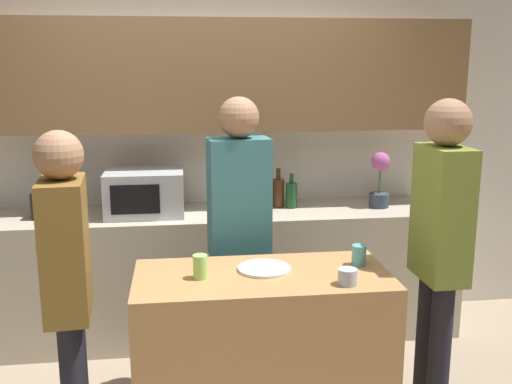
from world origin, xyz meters
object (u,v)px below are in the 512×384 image
potted_plant (380,180)px  cup_1 (359,255)px  person_center (440,240)px  bottle_0 (263,191)px  toaster (54,204)px  bottle_1 (278,192)px  bottle_2 (291,195)px  person_left (239,220)px  cup_0 (200,267)px  person_right (67,277)px  microwave (145,193)px  cup_2 (347,277)px  plate_on_island (264,269)px

potted_plant → cup_1: (-0.52, -1.23, -0.13)m
person_center → bottle_0: bearing=26.7°
toaster → person_center: 2.48m
bottle_1 → bottle_0: bearing=-162.0°
toaster → cup_1: toaster is taller
potted_plant → bottle_0: bearing=176.0°
bottle_2 → cup_1: bottle_2 is taller
bottle_0 → person_left: bearing=-107.1°
bottle_0 → cup_1: 1.32m
cup_0 → person_right: bearing=-174.9°
person_left → person_center: 1.09m
bottle_0 → cup_0: size_ratio=2.81×
toaster → cup_0: (0.92, -1.32, -0.02)m
person_center → bottle_2: bearing=19.4°
microwave → cup_2: microwave is taller
person_center → plate_on_island: bearing=86.6°
microwave → cup_1: (1.12, -1.23, -0.08)m
cup_0 → person_right: person_right is taller
bottle_0 → person_right: bearing=-127.3°
cup_0 → cup_2: cup_0 is taller
potted_plant → toaster: bearing=180.0°
bottle_1 → cup_1: bottle_1 is taller
person_left → cup_1: bearing=132.9°
plate_on_island → person_center: size_ratio=0.15×
person_right → potted_plant: bearing=120.9°
person_right → person_left: bearing=122.0°
bottle_2 → plate_on_island: bottle_2 is taller
microwave → cup_1: 1.66m
cup_0 → person_center: person_center is taller
bottle_2 → cup_2: (-0.03, -1.54, -0.04)m
bottle_2 → cup_1: (0.10, -1.29, -0.03)m
person_left → plate_on_island: bearing=92.3°
potted_plant → person_center: (-0.12, -1.28, -0.05)m
microwave → cup_0: bearing=-76.2°
toaster → bottle_2: (1.62, 0.06, 0.00)m
bottle_1 → plate_on_island: bearing=-102.3°
microwave → plate_on_island: bearing=-62.8°
plate_on_island → person_right: (-0.91, -0.13, 0.05)m
cup_2 → bottle_2: bearing=89.0°
cup_1 → person_left: bearing=138.7°
bottle_2 → person_center: 1.43m
microwave → person_center: bearing=-40.0°
microwave → toaster: (-0.60, 0.00, -0.06)m
potted_plant → person_center: size_ratio=0.23×
cup_0 → potted_plant: bearing=45.0°
cup_2 → cup_1: bearing=62.8°
bottle_0 → bottle_1: size_ratio=1.16×
cup_2 → person_center: (0.53, 0.21, 0.09)m
person_center → bottle_1: bearing=22.1°
person_left → bottle_1: bearing=-119.2°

